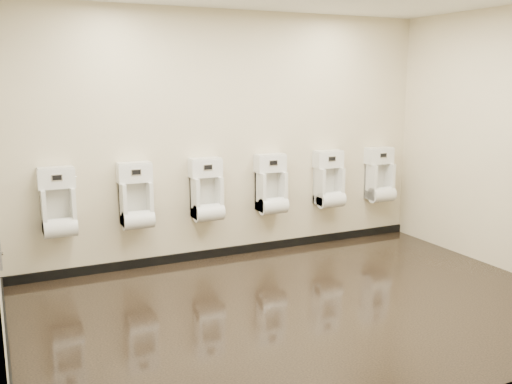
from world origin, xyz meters
The scene contains 12 objects.
ground centered at (0.00, 0.00, 0.00)m, with size 5.00×3.50×0.00m, color black.
back_wall centered at (0.00, 1.75, 1.40)m, with size 5.00×0.02×2.80m, color beige.
front_wall centered at (0.00, -1.75, 1.40)m, with size 5.00×0.02×2.80m, color beige.
skirting_back centered at (0.00, 1.74, 0.05)m, with size 5.00×0.02×0.10m, color black.
skirting_left centered at (-2.49, 0.00, 0.05)m, with size 0.02×3.50×0.10m, color black.
access_panel centered at (-2.48, 1.20, 0.50)m, with size 0.04×0.25×0.25m.
urinal_0 centered at (-1.91, 1.63, 0.78)m, with size 0.37×0.28×0.68m.
urinal_1 centered at (-1.12, 1.63, 0.78)m, with size 0.37×0.28×0.68m.
urinal_2 centered at (-0.33, 1.63, 0.78)m, with size 0.37×0.28×0.68m.
urinal_3 centered at (0.48, 1.63, 0.78)m, with size 0.37×0.28×0.68m.
urinal_4 centered at (1.28, 1.63, 0.78)m, with size 0.37×0.28×0.68m.
urinal_5 centered at (2.05, 1.63, 0.78)m, with size 0.37×0.28×0.68m.
Camera 1 is at (-2.49, -4.25, 2.04)m, focal length 40.00 mm.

